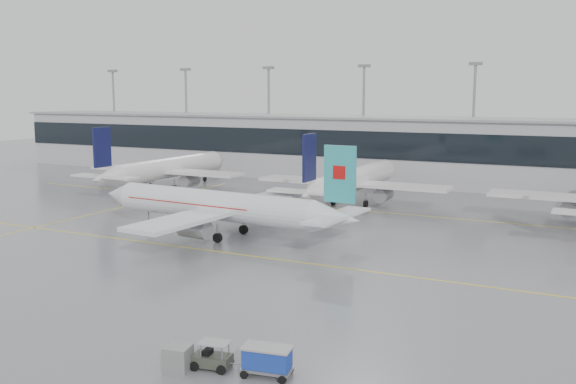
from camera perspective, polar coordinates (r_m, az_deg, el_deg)
The scene contains 14 objects.
ground at distance 68.34m, azimuth -4.56°, elevation -5.52°, with size 320.00×320.00×0.00m, color slate.
taxi_line_main at distance 68.34m, azimuth -4.56°, elevation -5.52°, with size 120.00×0.25×0.01m, color yellow.
taxi_line_north at distance 94.66m, azimuth 4.92°, elevation -1.50°, with size 120.00×0.25×0.01m, color yellow.
taxi_line_cross at distance 97.80m, azimuth -15.08°, elevation -1.44°, with size 0.25×60.00×0.01m, color yellow.
terminal at distance 123.91m, azimuth 10.50°, elevation 3.61°, with size 180.00×15.00×12.00m, color #A7A7AB.
terminal_glass at distance 116.58m, azimuth 9.47°, elevation 4.06°, with size 180.00×0.20×5.00m, color black.
terminal_roof at distance 123.52m, azimuth 10.58°, elevation 6.47°, with size 182.00×16.00×0.40m, color gray.
light_masts at distance 129.26m, azimuth 11.34°, elevation 7.06°, with size 156.40×1.00×22.60m.
air_canada_jet at distance 75.76m, azimuth -5.87°, elevation -1.31°, with size 36.58×29.34×11.49m.
parked_jet_b at distance 114.66m, azimuth -10.80°, elevation 2.04°, with size 29.64×36.96×11.72m.
parked_jet_c at distance 97.47m, azimuth 5.75°, elevation 0.99°, with size 29.64×36.96×11.72m.
baggage_tug at distance 41.14m, azimuth -6.77°, elevation -14.53°, with size 3.66×1.87×1.74m.
baggage_cart at distance 39.73m, azimuth -1.87°, elevation -14.61°, with size 3.21×2.13×1.84m.
gse_unit at distance 41.18m, azimuth -9.75°, elevation -14.35°, with size 1.53×1.42×1.53m, color gray.
Camera 1 is at (34.57, -56.50, 16.85)m, focal length 40.00 mm.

